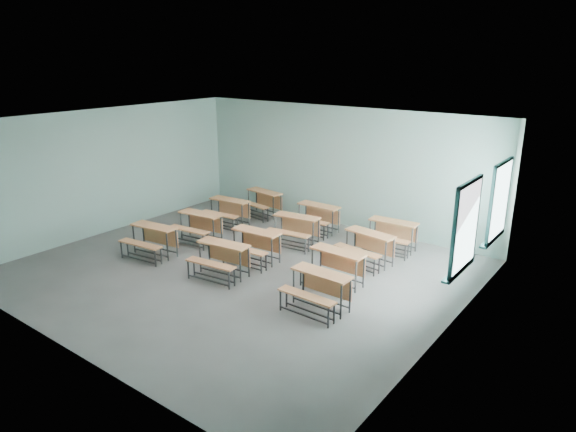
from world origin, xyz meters
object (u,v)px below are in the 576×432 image
desk_unit_r1c2 (335,263)px  desk_unit_r1c0 (198,223)px  desk_unit_r3c0 (262,200)px  desk_unit_r0c2 (318,286)px  desk_unit_r3c2 (391,231)px  desk_unit_r2c0 (228,208)px  desk_unit_r2c2 (367,244)px  desk_unit_r1c1 (254,242)px  desk_unit_r0c1 (221,255)px  desk_unit_r3c1 (317,214)px  desk_unit_r0c0 (151,236)px  desk_unit_r2c1 (295,226)px

desk_unit_r1c2 → desk_unit_r1c0: bearing=179.9°
desk_unit_r1c0 → desk_unit_r3c0: same height
desk_unit_r0c2 → desk_unit_r3c2: same height
desk_unit_r3c0 → desk_unit_r1c2: bearing=-25.4°
desk_unit_r2c0 → desk_unit_r2c2: bearing=-6.2°
desk_unit_r2c2 → desk_unit_r3c2: (0.07, 1.06, 0.00)m
desk_unit_r2c0 → desk_unit_r1c1: bearing=-39.0°
desk_unit_r0c1 → desk_unit_r3c1: size_ratio=1.07×
desk_unit_r2c2 → desk_unit_r1c2: bearing=-81.8°
desk_unit_r0c2 → desk_unit_r2c0: same height
desk_unit_r0c0 → desk_unit_r1c1: same height
desk_unit_r2c1 → desk_unit_r1c1: bearing=-101.3°
desk_unit_r1c1 → desk_unit_r3c0: bearing=123.1°
desk_unit_r0c0 → desk_unit_r2c0: 2.69m
desk_unit_r0c1 → desk_unit_r2c2: size_ratio=0.99×
desk_unit_r1c2 → desk_unit_r2c1: same height
desk_unit_r0c2 → desk_unit_r1c2: size_ratio=0.99×
desk_unit_r1c2 → desk_unit_r0c1: bearing=-152.0°
desk_unit_r2c1 → desk_unit_r3c1: 1.12m
desk_unit_r0c2 → desk_unit_r3c1: 4.32m
desk_unit_r1c2 → desk_unit_r3c2: bearing=90.2°
desk_unit_r0c0 → desk_unit_r3c1: same height
desk_unit_r1c1 → desk_unit_r2c1: 1.43m
desk_unit_r1c2 → desk_unit_r2c2: size_ratio=0.94×
desk_unit_r3c2 → desk_unit_r0c2: bearing=-89.9°
desk_unit_r0c0 → desk_unit_r1c1: size_ratio=1.03×
desk_unit_r3c0 → desk_unit_r3c1: 2.06m
desk_unit_r1c0 → desk_unit_r2c1: (2.06, 1.25, 0.00)m
desk_unit_r0c2 → desk_unit_r3c2: size_ratio=0.97×
desk_unit_r1c1 → desk_unit_r2c2: size_ratio=0.96×
desk_unit_r0c0 → desk_unit_r2c2: size_ratio=0.99×
desk_unit_r0c2 → desk_unit_r3c0: (-4.47, 3.80, 0.00)m
desk_unit_r0c2 → desk_unit_r2c1: size_ratio=0.94×
desk_unit_r2c2 → desk_unit_r1c1: bearing=-138.3°
desk_unit_r0c2 → desk_unit_r2c1: same height
desk_unit_r0c2 → desk_unit_r2c0: bearing=152.3°
desk_unit_r1c1 → desk_unit_r3c1: 2.54m
desk_unit_r1c0 → desk_unit_r3c2: size_ratio=1.01×
desk_unit_r0c1 → desk_unit_r2c2: same height
desk_unit_r2c1 → desk_unit_r3c0: same height
desk_unit_r2c0 → desk_unit_r3c2: 4.50m
desk_unit_r3c0 → desk_unit_r3c1: size_ratio=1.08×
desk_unit_r3c1 → desk_unit_r3c2: same height
desk_unit_r2c2 → desk_unit_r3c2: bearing=93.6°
desk_unit_r0c1 → desk_unit_r2c0: (-2.20, 2.54, 0.00)m
desk_unit_r1c0 → desk_unit_r3c1: same height
desk_unit_r1c1 → desk_unit_r2c2: same height
desk_unit_r2c0 → desk_unit_r3c0: size_ratio=0.97×
desk_unit_r0c0 → desk_unit_r2c1: bearing=43.0°
desk_unit_r0c2 → desk_unit_r3c0: same height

